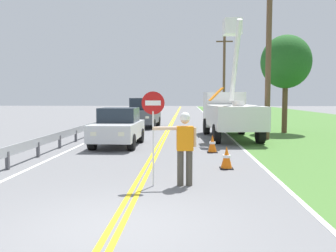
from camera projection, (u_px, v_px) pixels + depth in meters
name	position (u px, v px, depth m)	size (l,w,h in m)	color
ground_plane	(116.00, 227.00, 6.18)	(160.00, 160.00, 0.00)	slate
grass_verge_right	(335.00, 128.00, 25.53)	(16.00, 110.00, 0.01)	#477533
centerline_yellow_left	(168.00, 127.00, 26.10)	(0.11, 110.00, 0.01)	yellow
centerline_yellow_right	(171.00, 127.00, 26.09)	(0.11, 110.00, 0.01)	yellow
edge_line_right	(220.00, 128.00, 25.92)	(0.12, 110.00, 0.01)	silver
edge_line_left	(120.00, 127.00, 26.27)	(0.12, 110.00, 0.01)	silver
flagger_worker	(184.00, 144.00, 8.97)	(1.08, 0.28, 1.83)	#474238
stop_sign_paddle	(153.00, 117.00, 8.87)	(0.56, 0.04, 2.33)	silver
utility_bucket_truck	(229.00, 111.00, 19.53)	(2.67, 6.92, 6.16)	silver
oncoming_sedan_nearest	(118.00, 127.00, 16.28)	(1.98, 4.14, 1.70)	silver
oncoming_suv_second	(144.00, 113.00, 26.17)	(2.08, 4.68, 2.10)	#4C5156
utility_pole_near	(269.00, 53.00, 18.48)	(1.80, 0.28, 8.45)	brown
utility_pole_mid	(224.00, 75.00, 39.83)	(1.80, 0.28, 8.78)	brown
traffic_cone_lead	(227.00, 158.00, 11.14)	(0.40, 0.40, 0.70)	orange
traffic_cone_mid	(212.00, 144.00, 14.38)	(0.40, 0.40, 0.70)	orange
guardrail_left_shoulder	(93.00, 126.00, 21.22)	(0.10, 32.00, 0.71)	#9EA0A3
roadside_tree_verge	(286.00, 62.00, 21.96)	(3.00, 3.00, 5.90)	brown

